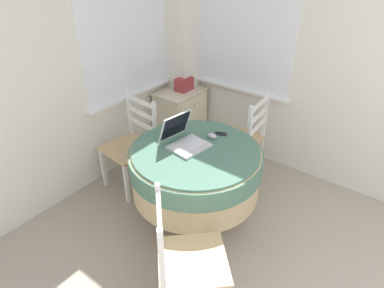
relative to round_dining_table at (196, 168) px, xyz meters
The scene contains 10 objects.
corner_room_shell 0.86m from the round_dining_table, ahead, with size 4.25×5.23×2.55m.
round_dining_table is the anchor object (origin of this frame).
laptop 0.26m from the round_dining_table, 86.67° to the left, with size 0.34×0.36×0.25m.
computer_mouse 0.30m from the round_dining_table, ahead, with size 0.05×0.08×0.04m.
cell_phone 0.37m from the round_dining_table, ahead, with size 0.09×0.12×0.01m.
dining_chair_near_back_window 0.83m from the round_dining_table, 85.26° to the left, with size 0.48×0.47×0.92m.
dining_chair_near_right_window 0.83m from the round_dining_table, ahead, with size 0.46×0.47×0.92m.
dining_chair_camera_near 0.84m from the round_dining_table, 147.65° to the right, with size 0.61×0.61×0.92m.
corner_cabinet 1.39m from the round_dining_table, 44.03° to the left, with size 0.56×0.42×0.69m.
storage_box 1.40m from the round_dining_table, 42.16° to the left, with size 0.19×0.13×0.14m.
Camera 1 is at (-1.14, 0.82, 2.18)m, focal length 32.00 mm.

